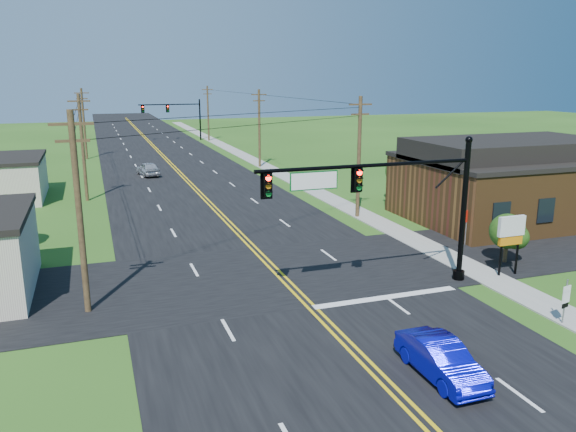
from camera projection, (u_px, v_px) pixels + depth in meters
name	position (u px, v px, depth m)	size (l,w,h in m)	color
ground	(383.00, 386.00, 19.19)	(260.00, 260.00, 0.00)	#264D16
road_main	(174.00, 169.00, 65.01)	(16.00, 220.00, 0.04)	black
road_cross	(275.00, 274.00, 30.18)	(70.00, 10.00, 0.04)	black
sidewalk	(288.00, 177.00, 59.20)	(2.00, 160.00, 0.08)	gray
signal_mast_main	(386.00, 197.00, 26.77)	(11.30, 0.60, 7.48)	black
signal_mast_far	(174.00, 113.00, 92.84)	(10.98, 0.60, 7.48)	black
brick_building	(506.00, 188.00, 41.53)	(14.20, 11.20, 4.70)	brown
utility_pole_left_a	(79.00, 210.00, 24.18)	(1.80, 0.28, 9.00)	#312316
utility_pole_left_b	(83.00, 146.00, 47.09)	(1.80, 0.28, 9.00)	#312316
utility_pole_left_c	(84.00, 122.00, 71.84)	(1.80, 0.28, 9.00)	#312316
utility_pole_right_a	(359.00, 155.00, 41.36)	(1.80, 0.28, 9.00)	#312316
utility_pole_right_b	(259.00, 127.00, 65.19)	(1.80, 0.28, 9.00)	#312316
utility_pole_right_c	(208.00, 112.00, 92.68)	(1.80, 0.28, 9.00)	#312316
tree_right_back	(403.00, 171.00, 47.52)	(3.00, 3.00, 4.10)	#312316
shrub_corner	(507.00, 231.00, 31.61)	(2.00, 2.00, 2.86)	#312316
tree_left	(7.00, 214.00, 34.35)	(2.40, 2.40, 3.37)	#312316
blue_car	(441.00, 360.00, 19.60)	(1.42, 4.08, 1.34)	#080BB4
distant_car	(148.00, 169.00, 60.19)	(1.75, 4.34, 1.48)	#ADADB1
route_sign	(566.00, 299.00, 23.70)	(0.51, 0.14, 2.05)	slate
stop_sign	(467.00, 220.00, 35.00)	(0.81, 0.13, 2.28)	slate
pylon_sign	(511.00, 233.00, 29.38)	(1.59, 0.23, 3.27)	black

